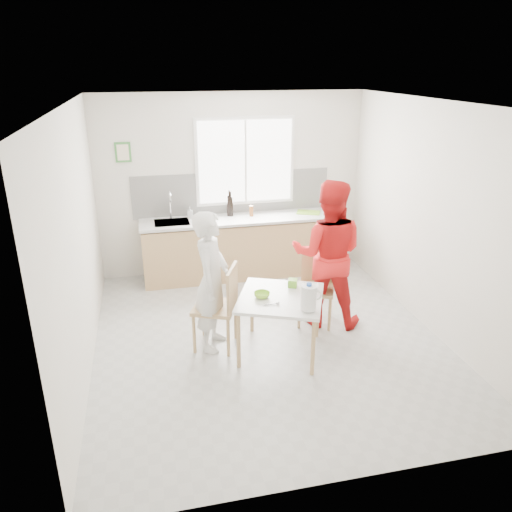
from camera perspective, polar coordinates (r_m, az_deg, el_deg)
The scene contains 21 objects.
ground at distance 6.05m, azimuth 1.31°, elevation -9.34°, with size 4.50×4.50×0.00m, color #B7B7B2.
room_shell at distance 5.40m, azimuth 1.46°, elevation 5.84°, with size 4.50×4.50×4.50m.
window at distance 7.55m, azimuth -1.23°, elevation 10.75°, with size 1.50×0.06×1.30m.
backsplash at distance 7.63m, azimuth -2.71°, elevation 7.18°, with size 3.00×0.02×0.65m, color white.
picture_frame at distance 7.38m, azimuth -14.96°, elevation 11.38°, with size 0.22×0.03×0.28m.
kitchen_counter at distance 7.59m, azimuth -2.24°, elevation 0.75°, with size 2.84×0.64×1.37m.
dining_table at distance 5.51m, azimuth 2.83°, elevation -5.32°, with size 1.17×1.17×0.69m.
chair_left at distance 5.65m, azimuth -4.02°, elevation -5.44°, with size 0.60×0.60×0.99m.
chair_far at distance 6.27m, azimuth 6.95°, elevation -3.07°, with size 0.56×0.56×0.93m.
person_white at distance 5.56m, azimuth -5.07°, elevation -2.93°, with size 0.59×0.39×1.62m, color white.
person_red at distance 6.09m, azimuth 8.18°, elevation 0.21°, with size 0.89×0.69×1.83m, color red.
bowl_green at distance 5.44m, azimuth 0.69°, elevation -4.46°, with size 0.18×0.18×0.06m, color #93D531.
bowl_white at distance 5.67m, azimuth 6.18°, elevation -3.55°, with size 0.19×0.19×0.05m, color white.
milk_jug at distance 5.13m, azimuth 6.08°, elevation -4.69°, with size 0.23×0.16×0.29m.
green_box at distance 5.70m, azimuth 4.21°, elevation -3.10°, with size 0.10×0.10×0.09m, color #6AB329.
spoon at distance 5.29m, azimuth 1.68°, elevation -5.52°, with size 0.01×0.01×0.16m, color #A5A5AA.
cutting_board at distance 7.73m, azimuth 6.02°, elevation 4.98°, with size 0.35×0.25×0.01m, color #80BA2B.
wine_bottle_a at distance 7.50m, azimuth -3.08°, elevation 5.79°, with size 0.07×0.07×0.32m, color black.
wine_bottle_b at distance 7.50m, azimuth -2.90°, elevation 5.70°, with size 0.07×0.07×0.30m, color black.
jar_amber at distance 7.49m, azimuth -0.53°, elevation 5.17°, with size 0.06×0.06×0.16m, color brown.
soap_bottle at distance 7.47m, azimuth -7.55°, elevation 4.96°, with size 0.08×0.08×0.17m, color #999999.
Camera 1 is at (-1.28, -5.04, 3.09)m, focal length 35.00 mm.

